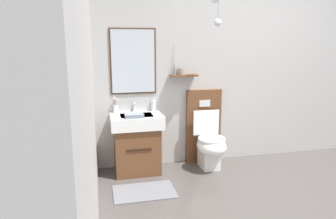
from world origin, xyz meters
TOP-DOWN VIEW (x-y plane):
  - wall_back at (-0.01, 1.73)m, footprint 4.41×0.50m
  - wall_left at (-2.14, 0.00)m, footprint 0.12×3.57m
  - bath_mat at (-1.59, 0.88)m, footprint 0.68×0.44m
  - vanity_sink_left at (-1.59, 1.47)m, footprint 0.63×0.48m
  - tap_on_left_sink at (-1.59, 1.64)m, footprint 0.03×0.13m
  - toilet at (-0.65, 1.47)m, footprint 0.48×0.63m
  - toothbrush_cup at (-1.82, 1.63)m, footprint 0.07×0.07m
  - soap_dispenser at (-1.34, 1.64)m, footprint 0.06×0.06m
  - folded_hand_towel at (-1.63, 1.33)m, footprint 0.22×0.16m

SIDE VIEW (x-z plane):
  - bath_mat at x=-1.59m, z-range 0.00..0.01m
  - toilet at x=-0.65m, z-range -0.12..0.88m
  - vanity_sink_left at x=-1.59m, z-range 0.02..0.77m
  - folded_hand_towel at x=-1.63m, z-range 0.75..0.79m
  - toothbrush_cup at x=-1.82m, z-range 0.70..0.90m
  - tap_on_left_sink at x=-1.59m, z-range 0.76..0.87m
  - soap_dispenser at x=-1.34m, z-range 0.73..0.91m
  - wall_left at x=-2.14m, z-range 0.00..2.59m
  - wall_back at x=-0.01m, z-range 0.00..2.60m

